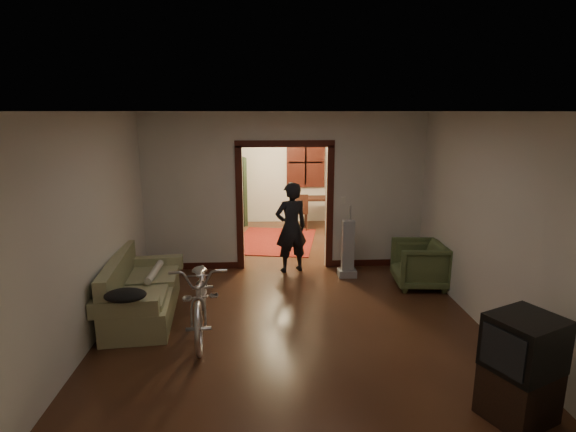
{
  "coord_description": "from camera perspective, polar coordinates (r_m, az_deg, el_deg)",
  "views": [
    {
      "loc": [
        -0.38,
        -7.16,
        2.8
      ],
      "look_at": [
        0.0,
        -0.3,
        1.2
      ],
      "focal_mm": 28.0,
      "sensor_mm": 36.0,
      "label": 1
    }
  ],
  "objects": [
    {
      "name": "floor",
      "position": [
        7.7,
        -0.13,
        -8.22
      ],
      "size": [
        5.0,
        8.5,
        0.01
      ],
      "primitive_type": "cube",
      "color": "#321A0F",
      "rests_on": "ground"
    },
    {
      "name": "ceiling",
      "position": [
        7.17,
        -0.14,
        13.1
      ],
      "size": [
        5.0,
        8.5,
        0.01
      ],
      "primitive_type": "cube",
      "color": "white",
      "rests_on": "floor"
    },
    {
      "name": "wall_back",
      "position": [
        11.51,
        -1.27,
        6.1
      ],
      "size": [
        5.0,
        0.02,
        2.8
      ],
      "primitive_type": "cube",
      "color": "beige",
      "rests_on": "floor"
    },
    {
      "name": "wall_left",
      "position": [
        7.6,
        -19.32,
        1.74
      ],
      "size": [
        0.02,
        8.5,
        2.8
      ],
      "primitive_type": "cube",
      "color": "beige",
      "rests_on": "floor"
    },
    {
      "name": "wall_right",
      "position": [
        7.85,
        18.43,
        2.15
      ],
      "size": [
        0.02,
        8.5,
        2.8
      ],
      "primitive_type": "cube",
      "color": "beige",
      "rests_on": "floor"
    },
    {
      "name": "partition_wall",
      "position": [
        8.05,
        -0.42,
        3.08
      ],
      "size": [
        5.0,
        0.14,
        2.8
      ],
      "primitive_type": "cube",
      "color": "beige",
      "rests_on": "floor"
    },
    {
      "name": "door_casing",
      "position": [
        8.1,
        -0.41,
        0.99
      ],
      "size": [
        1.74,
        0.2,
        2.32
      ],
      "primitive_type": "cube",
      "color": "black",
      "rests_on": "floor"
    },
    {
      "name": "far_window",
      "position": [
        11.49,
        2.25,
        6.83
      ],
      "size": [
        0.98,
        0.06,
        1.28
      ],
      "primitive_type": "cube",
      "color": "black",
      "rests_on": "wall_back"
    },
    {
      "name": "chandelier",
      "position": [
        9.68,
        -0.94,
        10.43
      ],
      "size": [
        0.24,
        0.24,
        0.24
      ],
      "primitive_type": "sphere",
      "color": "#FFE0A5",
      "rests_on": "ceiling"
    },
    {
      "name": "light_switch",
      "position": [
        8.12,
        7.04,
        1.99
      ],
      "size": [
        0.08,
        0.01,
        0.12
      ],
      "primitive_type": "cube",
      "color": "silver",
      "rests_on": "partition_wall"
    },
    {
      "name": "sofa",
      "position": [
        6.65,
        -17.98,
        -8.55
      ],
      "size": [
        0.98,
        1.89,
        0.84
      ],
      "primitive_type": "cube",
      "rotation": [
        0.0,
        0.0,
        0.09
      ],
      "color": "#73774F",
      "rests_on": "floor"
    },
    {
      "name": "rolled_paper",
      "position": [
        6.86,
        -16.61,
        -6.8
      ],
      "size": [
        0.1,
        0.79,
        0.1
      ],
      "primitive_type": "cylinder",
      "rotation": [
        1.57,
        0.0,
        0.0
      ],
      "color": "beige",
      "rests_on": "sofa"
    },
    {
      "name": "jacket",
      "position": [
        5.73,
        -19.96,
        -9.44
      ],
      "size": [
        0.49,
        0.37,
        0.14
      ],
      "primitive_type": "ellipsoid",
      "color": "black",
      "rests_on": "sofa"
    },
    {
      "name": "bicycle",
      "position": [
        6.0,
        -10.93,
        -9.6
      ],
      "size": [
        0.85,
        1.98,
        1.01
      ],
      "primitive_type": "imported",
      "rotation": [
        0.0,
        0.0,
        0.1
      ],
      "color": "silver",
      "rests_on": "floor"
    },
    {
      "name": "armchair",
      "position": [
        7.67,
        16.36,
        -5.89
      ],
      "size": [
        0.88,
        0.86,
        0.75
      ],
      "primitive_type": "imported",
      "rotation": [
        0.0,
        0.0,
        -1.65
      ],
      "color": "#4B5A33",
      "rests_on": "floor"
    },
    {
      "name": "tv_stand",
      "position": [
        4.96,
        27.21,
        -19.3
      ],
      "size": [
        0.74,
        0.71,
        0.52
      ],
      "primitive_type": "cube",
      "rotation": [
        0.0,
        0.0,
        0.43
      ],
      "color": "black",
      "rests_on": "floor"
    },
    {
      "name": "crt_tv",
      "position": [
        4.72,
        27.85,
        -14.11
      ],
      "size": [
        0.75,
        0.73,
        0.51
      ],
      "primitive_type": "cube",
      "rotation": [
        0.0,
        0.0,
        0.43
      ],
      "color": "black",
      "rests_on": "tv_stand"
    },
    {
      "name": "vacuum",
      "position": [
        7.81,
        7.6,
        -4.13
      ],
      "size": [
        0.35,
        0.3,
        1.01
      ],
      "primitive_type": "cube",
      "rotation": [
        0.0,
        0.0,
        -0.17
      ],
      "color": "gray",
      "rests_on": "floor"
    },
    {
      "name": "person",
      "position": [
        7.92,
        0.4,
        -1.46
      ],
      "size": [
        0.68,
        0.55,
        1.62
      ],
      "primitive_type": "imported",
      "rotation": [
        0.0,
        0.0,
        3.46
      ],
      "color": "black",
      "rests_on": "floor"
    },
    {
      "name": "oriental_rug",
      "position": [
        9.97,
        -1.63,
        -3.17
      ],
      "size": [
        2.03,
        2.44,
        0.02
      ],
      "primitive_type": "cube",
      "rotation": [
        0.0,
        0.0,
        -0.18
      ],
      "color": "#640F0F",
      "rests_on": "floor"
    },
    {
      "name": "locker",
      "position": [
        11.28,
        -7.62,
        3.05
      ],
      "size": [
        0.96,
        0.71,
        1.71
      ],
      "primitive_type": "cube",
      "rotation": [
        0.0,
        0.0,
        0.3
      ],
      "color": "#22331E",
      "rests_on": "floor"
    },
    {
      "name": "globe",
      "position": [
        11.15,
        -7.79,
        8.55
      ],
      "size": [
        0.27,
        0.27,
        0.27
      ],
      "primitive_type": "sphere",
      "color": "#1E5972",
      "rests_on": "locker"
    },
    {
      "name": "desk",
      "position": [
        11.17,
        4.01,
        0.47
      ],
      "size": [
        1.02,
        0.61,
        0.73
      ],
      "primitive_type": "cube",
      "rotation": [
        0.0,
        0.0,
        -0.06
      ],
      "color": "black",
      "rests_on": "floor"
    },
    {
      "name": "desk_chair",
      "position": [
        10.85,
        1.41,
        0.56
      ],
      "size": [
        0.4,
        0.4,
        0.89
      ],
      "primitive_type": "cube",
      "rotation": [
        0.0,
        0.0,
        0.02
      ],
      "color": "black",
      "rests_on": "floor"
    }
  ]
}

